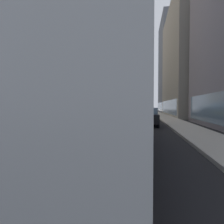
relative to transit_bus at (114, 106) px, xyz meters
The scene contains 13 objects.
ground_plane 31.64m from the transit_bus, 92.18° to the left, with size 120.00×120.00×0.00m, color black.
sidewalk_left 32.36m from the transit_bus, 102.33° to the left, with size 2.40×110.00×0.15m, color gray.
sidewalk_right 31.93m from the transit_bus, 81.89° to the left, with size 2.40×110.00×0.15m, color #ADA89E.
building_left_mid 28.15m from the transit_bus, 123.44° to the left, with size 11.68×17.97×33.74m.
building_left_far 45.55m from the transit_bus, 107.61° to the left, with size 11.33×23.86×31.95m.
building_right_mid 31.33m from the transit_bus, 69.32° to the left, with size 10.03×20.95×19.58m.
building_right_far 51.32m from the transit_bus, 77.65° to the left, with size 9.32×15.49×26.50m.
transit_bus is the anchor object (origin of this frame).
car_black_suv 9.89m from the transit_bus, 80.65° to the left, with size 1.72×4.58×1.62m.
car_silver_sedan 23.49m from the transit_bus, 95.87° to the left, with size 1.72×4.00×1.62m.
car_yellow_taxi 22.93m from the transit_bus, 90.00° to the left, with size 1.84×4.13×1.62m.
car_grey_wagon 30.45m from the transit_bus, 90.00° to the left, with size 1.77×3.90×1.62m.
pedestrian_with_handbag 7.58m from the transit_bus, 153.72° to the left, with size 0.45×0.34×1.69m.
Camera 1 is at (2.38, -4.02, 1.77)m, focal length 29.92 mm.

